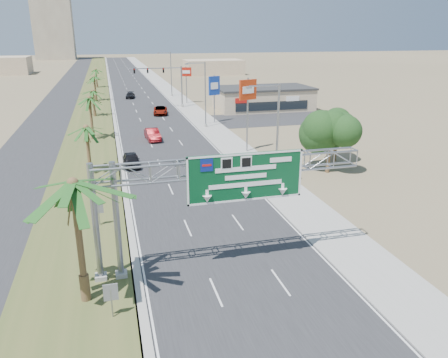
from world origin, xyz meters
name	(u,v)px	position (x,y,z in m)	size (l,w,h in m)	color
road	(133,87)	(0.00, 110.00, 0.01)	(12.00, 300.00, 0.02)	#28282B
sidewalk_right	(164,86)	(8.50, 110.00, 0.05)	(4.00, 300.00, 0.10)	#9E9B93
median_grass	(95,88)	(-10.00, 110.00, 0.06)	(7.00, 300.00, 0.12)	#445324
opposing_road	(68,89)	(-17.00, 110.00, 0.01)	(8.00, 300.00, 0.02)	#28282B
sign_gantry	(219,176)	(-1.06, 9.93, 6.06)	(16.75, 1.24, 7.50)	gray
palm_near	(73,184)	(-9.20, 8.00, 6.93)	(5.70, 5.70, 8.35)	brown
palm_row_b	(86,128)	(-9.50, 32.00, 4.90)	(3.99, 3.99, 5.95)	brown
palm_row_c	(89,99)	(-9.50, 48.00, 5.66)	(3.99, 3.99, 6.75)	brown
palm_row_d	(93,92)	(-9.50, 66.00, 4.42)	(3.99, 3.99, 5.45)	brown
palm_row_e	(94,77)	(-9.50, 85.00, 5.09)	(3.99, 3.99, 6.15)	brown
palm_row_f	(96,70)	(-9.50, 110.00, 4.71)	(3.99, 3.99, 5.75)	brown
streetlight_near	(275,143)	(7.30, 22.00, 4.69)	(3.27, 0.44, 10.00)	gray
streetlight_mid	(204,97)	(7.30, 52.00, 4.69)	(3.27, 0.44, 10.00)	gray
streetlight_far	(170,76)	(7.30, 88.00, 4.69)	(3.27, 0.44, 10.00)	gray
signal_mast	(171,83)	(5.17, 71.97, 4.85)	(10.28, 0.71, 8.00)	gray
store_building	(263,99)	(22.00, 66.00, 2.00)	(18.00, 10.00, 4.00)	tan
oak_near	(330,131)	(15.00, 26.00, 4.53)	(4.50, 4.50, 6.80)	brown
oak_far	(337,128)	(18.00, 30.00, 3.82)	(3.50, 3.50, 5.60)	brown
median_signback_a	(111,295)	(-7.80, 6.00, 1.45)	(0.75, 0.08, 2.08)	gray
median_signback_b	(98,209)	(-8.50, 18.00, 1.45)	(0.75, 0.08, 2.08)	gray
tower_distant	(53,26)	(-32.00, 250.00, 17.50)	(20.00, 16.00, 35.00)	gray
building_distant_right	(213,67)	(30.00, 140.00, 2.50)	(20.00, 12.00, 5.00)	tan
car_left_lane	(131,160)	(-5.12, 33.58, 0.74)	(1.75, 4.36, 1.49)	black
car_mid_lane	(153,135)	(-1.50, 45.55, 0.80)	(1.68, 4.83, 1.59)	#65090D
car_right_lane	(160,111)	(2.00, 65.15, 0.73)	(2.41, 5.22, 1.45)	gray
car_far	(130,95)	(-2.06, 87.66, 0.66)	(1.84, 4.52, 1.31)	black
pole_sign_red_near	(248,94)	(9.27, 36.33, 7.16)	(2.36, 1.09, 9.09)	gray
pole_sign_blue	(214,88)	(9.71, 55.28, 5.74)	(1.98, 0.99, 7.75)	gray
pole_sign_red_far	(186,75)	(9.00, 76.88, 5.94)	(2.19, 0.92, 7.58)	gray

